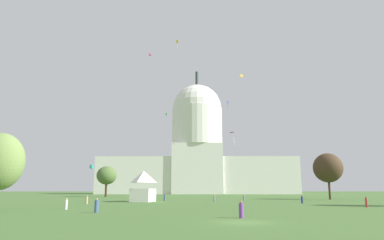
{
  "coord_description": "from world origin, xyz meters",
  "views": [
    {
      "loc": [
        -3.8,
        -30.0,
        2.69
      ],
      "look_at": [
        -5.25,
        98.4,
        28.12
      ],
      "focal_mm": 32.74,
      "sensor_mm": 36.0,
      "label": 1
    }
  ],
  "objects_px": {
    "person_grey_edge_east": "(244,198)",
    "kite_blue_high": "(228,103)",
    "person_navy_near_tent": "(302,200)",
    "kite_magenta_high": "(150,55)",
    "person_purple_lawn_far_left": "(241,210)",
    "person_denim_near_tree_west": "(165,197)",
    "tree_west_far": "(107,176)",
    "person_red_edge_west": "(366,202)",
    "capitol_building": "(197,153)",
    "kite_yellow_high": "(177,42)",
    "person_denim_back_center": "(97,206)",
    "kite_pink_mid": "(174,144)",
    "tree_east_mid": "(328,168)",
    "kite_turquoise_low": "(91,167)",
    "person_tan_front_left": "(87,200)",
    "kite_green_high": "(166,114)",
    "tree_west_near": "(0,162)",
    "person_grey_back_left": "(214,199)",
    "kite_gold_high": "(242,77)",
    "event_tent": "(143,186)",
    "person_white_front_right": "(66,204)",
    "kite_violet_low": "(234,134)"
  },
  "relations": [
    {
      "from": "person_grey_edge_east",
      "to": "kite_blue_high",
      "type": "relative_size",
      "value": 0.32
    },
    {
      "from": "person_navy_near_tent",
      "to": "kite_magenta_high",
      "type": "distance_m",
      "value": 95.98
    },
    {
      "from": "person_purple_lawn_far_left",
      "to": "person_denim_near_tree_west",
      "type": "height_order",
      "value": "person_denim_near_tree_west"
    },
    {
      "from": "tree_west_far",
      "to": "person_red_edge_west",
      "type": "xyz_separation_m",
      "value": [
        58.08,
        -73.09,
        -6.82
      ]
    },
    {
      "from": "capitol_building",
      "to": "kite_yellow_high",
      "type": "xyz_separation_m",
      "value": [
        -7.67,
        -81.21,
        34.12
      ]
    },
    {
      "from": "tree_west_far",
      "to": "person_denim_back_center",
      "type": "xyz_separation_m",
      "value": [
        20.68,
        -85.64,
        -6.81
      ]
    },
    {
      "from": "capitol_building",
      "to": "kite_pink_mid",
      "type": "height_order",
      "value": "capitol_building"
    },
    {
      "from": "tree_east_mid",
      "to": "person_grey_edge_east",
      "type": "bearing_deg",
      "value": -156.81
    },
    {
      "from": "tree_east_mid",
      "to": "kite_turquoise_low",
      "type": "bearing_deg",
      "value": 177.2
    },
    {
      "from": "kite_pink_mid",
      "to": "person_denim_near_tree_west",
      "type": "bearing_deg",
      "value": -165.78
    },
    {
      "from": "person_tan_front_left",
      "to": "person_denim_near_tree_west",
      "type": "bearing_deg",
      "value": 7.67
    },
    {
      "from": "kite_green_high",
      "to": "tree_west_near",
      "type": "bearing_deg",
      "value": 1.51
    },
    {
      "from": "tree_east_mid",
      "to": "kite_turquoise_low",
      "type": "xyz_separation_m",
      "value": [
        -65.18,
        3.19,
        0.52
      ]
    },
    {
      "from": "person_grey_back_left",
      "to": "kite_pink_mid",
      "type": "relative_size",
      "value": 0.78
    },
    {
      "from": "kite_green_high",
      "to": "kite_gold_high",
      "type": "distance_m",
      "value": 47.78
    },
    {
      "from": "person_denim_near_tree_west",
      "to": "event_tent",
      "type": "bearing_deg",
      "value": 107.22
    },
    {
      "from": "person_grey_back_left",
      "to": "tree_east_mid",
      "type": "bearing_deg",
      "value": 137.42
    },
    {
      "from": "event_tent",
      "to": "person_red_edge_west",
      "type": "height_order",
      "value": "event_tent"
    },
    {
      "from": "person_white_front_right",
      "to": "kite_magenta_high",
      "type": "relative_size",
      "value": 1.5
    },
    {
      "from": "person_grey_edge_east",
      "to": "kite_yellow_high",
      "type": "height_order",
      "value": "kite_yellow_high"
    },
    {
      "from": "kite_green_high",
      "to": "tree_east_mid",
      "type": "bearing_deg",
      "value": 42.88
    },
    {
      "from": "event_tent",
      "to": "person_white_front_right",
      "type": "bearing_deg",
      "value": -93.84
    },
    {
      "from": "person_tan_front_left",
      "to": "person_denim_back_center",
      "type": "height_order",
      "value": "person_denim_back_center"
    },
    {
      "from": "capitol_building",
      "to": "kite_pink_mid",
      "type": "xyz_separation_m",
      "value": [
        -11.86,
        -27.18,
        1.83
      ]
    },
    {
      "from": "tree_east_mid",
      "to": "person_tan_front_left",
      "type": "height_order",
      "value": "tree_east_mid"
    },
    {
      "from": "capitol_building",
      "to": "person_white_front_right",
      "type": "distance_m",
      "value": 160.12
    },
    {
      "from": "person_grey_edge_east",
      "to": "person_tan_front_left",
      "type": "xyz_separation_m",
      "value": [
        -31.6,
        -19.4,
        0.01
      ]
    },
    {
      "from": "kite_turquoise_low",
      "to": "person_navy_near_tent",
      "type": "bearing_deg",
      "value": -5.29
    },
    {
      "from": "person_white_front_right",
      "to": "kite_turquoise_low",
      "type": "xyz_separation_m",
      "value": [
        -11.88,
        50.45,
        8.18
      ]
    },
    {
      "from": "person_navy_near_tent",
      "to": "kite_blue_high",
      "type": "xyz_separation_m",
      "value": [
        -5.51,
        89.56,
        41.4
      ]
    },
    {
      "from": "person_denim_near_tree_west",
      "to": "kite_turquoise_low",
      "type": "distance_m",
      "value": 27.59
    },
    {
      "from": "kite_blue_high",
      "to": "kite_gold_high",
      "type": "distance_m",
      "value": 28.84
    },
    {
      "from": "tree_west_far",
      "to": "kite_pink_mid",
      "type": "distance_m",
      "value": 58.11
    },
    {
      "from": "kite_magenta_high",
      "to": "kite_violet_low",
      "type": "height_order",
      "value": "kite_magenta_high"
    },
    {
      "from": "event_tent",
      "to": "kite_gold_high",
      "type": "height_order",
      "value": "kite_gold_high"
    },
    {
      "from": "tree_east_mid",
      "to": "person_navy_near_tent",
      "type": "bearing_deg",
      "value": -120.2
    },
    {
      "from": "kite_pink_mid",
      "to": "kite_green_high",
      "type": "height_order",
      "value": "kite_green_high"
    },
    {
      "from": "tree_east_mid",
      "to": "person_denim_near_tree_west",
      "type": "xyz_separation_m",
      "value": [
        -43.11,
        -11.26,
        -7.53
      ]
    },
    {
      "from": "person_tan_front_left",
      "to": "kite_gold_high",
      "type": "relative_size",
      "value": 0.35
    },
    {
      "from": "tree_west_near",
      "to": "person_red_edge_west",
      "type": "xyz_separation_m",
      "value": [
        51.79,
        8.27,
        -5.56
      ]
    },
    {
      "from": "capitol_building",
      "to": "person_grey_back_left",
      "type": "distance_m",
      "value": 129.41
    },
    {
      "from": "event_tent",
      "to": "person_denim_back_center",
      "type": "xyz_separation_m",
      "value": [
        -0.05,
        -36.28,
        -2.67
      ]
    },
    {
      "from": "person_grey_back_left",
      "to": "kite_turquoise_low",
      "type": "relative_size",
      "value": 0.52
    },
    {
      "from": "person_grey_back_left",
      "to": "kite_blue_high",
      "type": "distance_m",
      "value": 91.33
    },
    {
      "from": "capitol_building",
      "to": "person_navy_near_tent",
      "type": "relative_size",
      "value": 74.61
    },
    {
      "from": "person_navy_near_tent",
      "to": "kite_magenta_high",
      "type": "height_order",
      "value": "kite_magenta_high"
    },
    {
      "from": "tree_east_mid",
      "to": "person_grey_edge_east",
      "type": "xyz_separation_m",
      "value": [
        -24.29,
        -10.41,
        -7.66
      ]
    },
    {
      "from": "kite_yellow_high",
      "to": "kite_pink_mid",
      "type": "bearing_deg",
      "value": 165.83
    },
    {
      "from": "person_red_edge_west",
      "to": "kite_yellow_high",
      "type": "distance_m",
      "value": 96.09
    },
    {
      "from": "person_white_front_right",
      "to": "tree_east_mid",
      "type": "bearing_deg",
      "value": -29.12
    }
  ]
}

